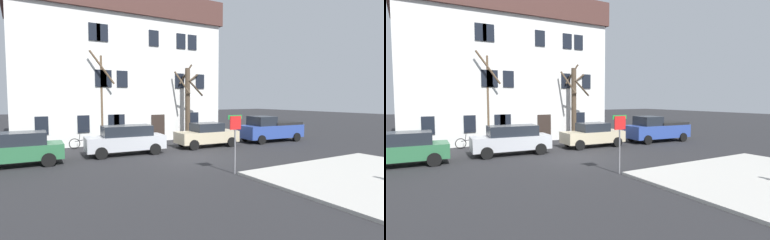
% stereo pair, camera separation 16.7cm
% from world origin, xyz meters
% --- Properties ---
extents(ground_plane, '(120.00, 120.00, 0.00)m').
position_xyz_m(ground_plane, '(0.00, 0.00, 0.00)').
color(ground_plane, '#262628').
extents(sidewalk_slab, '(9.16, 7.08, 0.12)m').
position_xyz_m(sidewalk_slab, '(4.46, -7.85, 0.06)').
color(sidewalk_slab, '#B7B5AD').
rests_on(sidewalk_slab, ground_plane).
extents(building_main, '(16.39, 6.59, 11.60)m').
position_xyz_m(building_main, '(-1.06, 10.20, 5.89)').
color(building_main, white).
rests_on(building_main, ground_plane).
extents(tree_bare_near, '(3.02, 2.66, 6.66)m').
position_xyz_m(tree_bare_near, '(-3.29, 7.40, 3.52)').
color(tree_bare_near, brown).
rests_on(tree_bare_near, ground_plane).
extents(tree_bare_mid, '(2.43, 2.55, 6.15)m').
position_xyz_m(tree_bare_mid, '(3.29, 6.33, 3.16)').
color(tree_bare_mid, '#4C3D2D').
rests_on(tree_bare_mid, ground_plane).
extents(car_green_wagon, '(4.67, 2.18, 1.69)m').
position_xyz_m(car_green_wagon, '(-8.74, 2.55, 0.88)').
color(car_green_wagon, '#2D6B42').
rests_on(car_green_wagon, ground_plane).
extents(car_silver_wagon, '(4.71, 2.16, 1.75)m').
position_xyz_m(car_silver_wagon, '(-2.91, 2.83, 0.91)').
color(car_silver_wagon, '#B7BABF').
rests_on(car_silver_wagon, ground_plane).
extents(car_beige_sedan, '(4.42, 2.12, 1.67)m').
position_xyz_m(car_beige_sedan, '(2.90, 2.86, 0.84)').
color(car_beige_sedan, '#C6B793').
rests_on(car_beige_sedan, ground_plane).
extents(pickup_truck_blue, '(5.22, 2.49, 2.00)m').
position_xyz_m(pickup_truck_blue, '(8.67, 2.60, 0.97)').
color(pickup_truck_blue, '#2D4799').
rests_on(pickup_truck_blue, ground_plane).
extents(street_sign_pole, '(0.76, 0.07, 2.63)m').
position_xyz_m(street_sign_pole, '(-0.13, -4.13, 1.85)').
color(street_sign_pole, slate).
rests_on(street_sign_pole, ground_plane).
extents(bicycle_leaning, '(1.75, 0.24, 1.03)m').
position_xyz_m(bicycle_leaning, '(-4.77, 6.38, 0.37)').
color(bicycle_leaning, black).
rests_on(bicycle_leaning, ground_plane).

